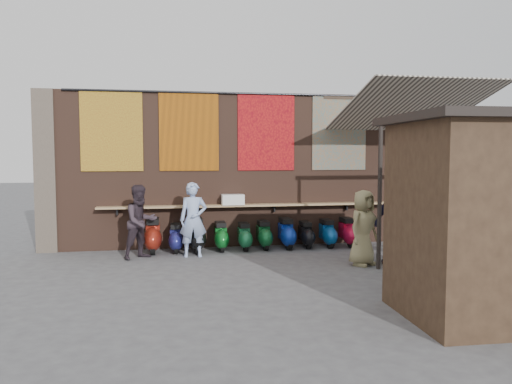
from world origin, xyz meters
The scene contains 35 objects.
ground centered at (0.00, 0.00, 0.00)m, with size 70.00×70.00×0.00m, color #474749.
brick_wall centered at (0.00, 2.70, 2.00)m, with size 10.00×0.40×4.00m, color brown.
pier_left centered at (-5.20, 2.70, 2.00)m, with size 0.50×0.50×4.00m, color #4C4238.
pier_right centered at (5.20, 2.70, 2.00)m, with size 0.50×0.50×4.00m, color #4C4238.
eating_counter centered at (0.00, 2.33, 1.10)m, with size 8.00×0.32×0.05m, color #9E7A51.
shelf_box centered at (-0.61, 2.30, 1.26)m, with size 0.57×0.32×0.26m, color white.
tapestry_redgold centered at (-3.60, 2.48, 3.00)m, with size 1.50×0.02×2.00m, color maroon.
tapestry_sun centered at (-1.70, 2.48, 3.00)m, with size 1.50×0.02×2.00m, color orange.
tapestry_orange centered at (0.30, 2.48, 3.00)m, with size 1.50×0.02×2.00m, color red.
tapestry_multi centered at (2.30, 2.48, 3.00)m, with size 1.50×0.02×2.00m, color #236E82.
hang_rail centered at (0.00, 2.47, 3.98)m, with size 0.06×0.06×9.50m, color black.
scooter_stool_0 centered at (-2.63, 2.02, 0.42)m, with size 0.40×0.89×0.84m, color maroon, non-canonical shape.
scooter_stool_1 centered at (-2.08, 2.00, 0.35)m, with size 0.33×0.74×0.70m, color navy, non-canonical shape.
scooter_stool_2 centered at (-1.56, 1.96, 0.42)m, with size 0.40×0.88×0.83m, color black, non-canonical shape.
scooter_stool_3 centered at (-0.96, 1.99, 0.36)m, with size 0.34×0.76×0.72m, color #0D601F, non-canonical shape.
scooter_stool_4 centered at (-0.36, 1.98, 0.34)m, with size 0.32×0.72×0.68m, color #19653A, non-canonical shape.
scooter_stool_5 centered at (0.15, 2.03, 0.36)m, with size 0.34×0.75×0.72m, color #0F4F26, non-canonical shape.
scooter_stool_6 centered at (0.74, 2.02, 0.39)m, with size 0.37×0.81×0.77m, color navy, non-canonical shape.
scooter_stool_7 centered at (1.26, 2.02, 0.34)m, with size 0.32×0.71×0.67m, color black, non-canonical shape.
scooter_stool_8 centered at (1.85, 2.02, 0.36)m, with size 0.34×0.75×0.71m, color navy, non-canonical shape.
scooter_stool_9 centered at (2.40, 2.00, 0.37)m, with size 0.35×0.78×0.75m, color #B60E31, non-canonical shape.
diner_left centered at (-1.67, 1.40, 0.88)m, with size 0.64×0.42×1.76m, color #97ADDC.
diner_right centered at (-2.88, 1.40, 0.86)m, with size 0.83×0.65×1.72m, color #30262E.
shopper_navy centered at (2.63, -0.27, 0.94)m, with size 1.10×0.46×1.88m, color #161632.
shopper_grey centered at (3.40, 0.28, 0.79)m, with size 1.02×0.58×1.57m, color slate.
shopper_tan centered at (1.92, -0.19, 0.82)m, with size 0.81×0.52×1.65m, color #8C8259.
market_stall centered at (2.49, -3.82, 1.44)m, with size 2.65×1.99×2.87m, color black.
stall_roof centered at (2.49, -3.82, 2.93)m, with size 2.97×2.29×0.12m, color black.
stall_sign centered at (2.52, -2.79, 2.08)m, with size 1.20×0.04×0.50m, color gold.
stall_shelf centered at (2.52, -2.79, 1.05)m, with size 2.20×0.10×0.06m, color #473321.
awning_canvas centered at (3.50, 0.90, 3.55)m, with size 3.20×3.40×0.03m, color beige.
awning_ledger centered at (3.50, 2.49, 3.95)m, with size 3.30×0.08×0.12m, color #33261C.
awning_header centered at (3.50, -0.60, 3.08)m, with size 3.00×0.08×0.08m, color black.
awning_post_left centered at (2.10, -0.60, 1.55)m, with size 0.09×0.09×3.10m, color black.
awning_post_right centered at (4.90, -0.60, 1.55)m, with size 0.09×0.09×3.10m, color black.
Camera 1 is at (-2.29, -10.35, 2.42)m, focal length 35.00 mm.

